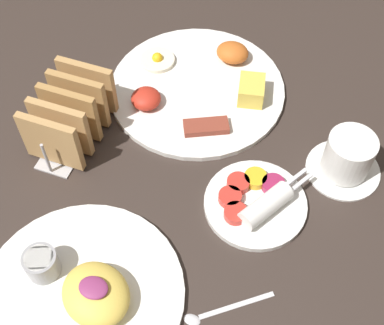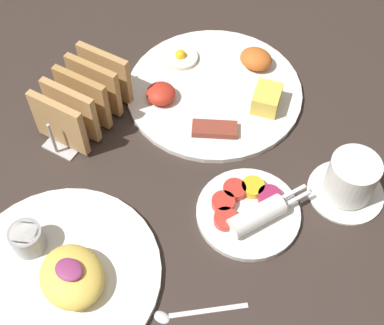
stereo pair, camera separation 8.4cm
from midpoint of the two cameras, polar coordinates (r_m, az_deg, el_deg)
ground_plane at (r=0.86m, az=-7.64°, el=-2.50°), size 3.00×3.00×0.00m
plate_breakfast at (r=0.97m, az=-1.70°, el=7.93°), size 0.32×0.32×0.05m
plate_condiments at (r=0.82m, az=3.94°, el=-4.39°), size 0.16×0.16×0.04m
plate_foreground at (r=0.78m, az=-14.77°, el=-13.48°), size 0.29×0.29×0.06m
toast_rack at (r=0.91m, az=-15.43°, el=4.77°), size 0.10×0.18×0.10m
coffee_cup at (r=0.86m, az=13.63°, el=0.33°), size 0.12×0.12×0.08m
teaspoon at (r=0.76m, az=-0.86°, el=-15.90°), size 0.11×0.08×0.01m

